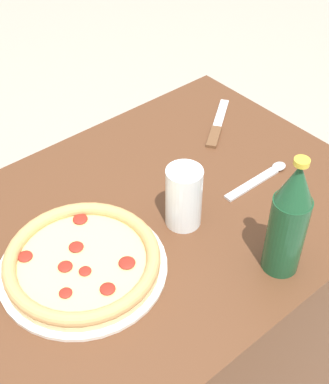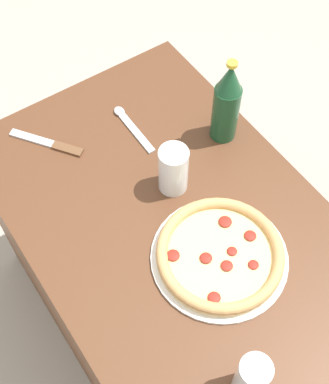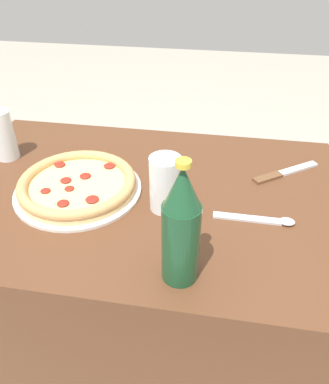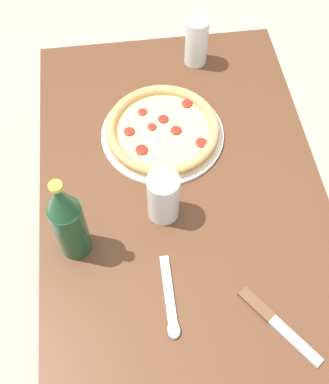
# 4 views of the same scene
# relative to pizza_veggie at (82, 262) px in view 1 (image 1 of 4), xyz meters

# --- Properties ---
(table) EXTENTS (1.05, 0.69, 0.71)m
(table) POSITION_rel_pizza_veggie_xyz_m (-0.15, -0.03, -0.37)
(table) COLOR #56331E
(table) RESTS_ON ground_plane
(pizza_veggie) EXTENTS (0.32, 0.32, 0.04)m
(pizza_veggie) POSITION_rel_pizza_veggie_xyz_m (0.00, 0.00, 0.00)
(pizza_veggie) COLOR silver
(pizza_veggie) RESTS_ON table
(glass_iced_tea) EXTENTS (0.07, 0.07, 0.14)m
(glass_iced_tea) POSITION_rel_pizza_veggie_xyz_m (-0.23, 0.03, 0.04)
(glass_iced_tea) COLOR white
(glass_iced_tea) RESTS_ON table
(beer_bottle) EXTENTS (0.07, 0.07, 0.26)m
(beer_bottle) POSITION_rel_pizza_veggie_xyz_m (-0.29, 0.23, 0.10)
(beer_bottle) COLOR #194728
(beer_bottle) RESTS_ON table
(knife) EXTENTS (0.18, 0.14, 0.01)m
(knife) POSITION_rel_pizza_veggie_xyz_m (-0.52, -0.17, -0.02)
(knife) COLOR brown
(knife) RESTS_ON table
(spoon) EXTENTS (0.19, 0.03, 0.01)m
(spoon) POSITION_rel_pizza_veggie_xyz_m (-0.46, 0.04, -0.02)
(spoon) COLOR silver
(spoon) RESTS_ON table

